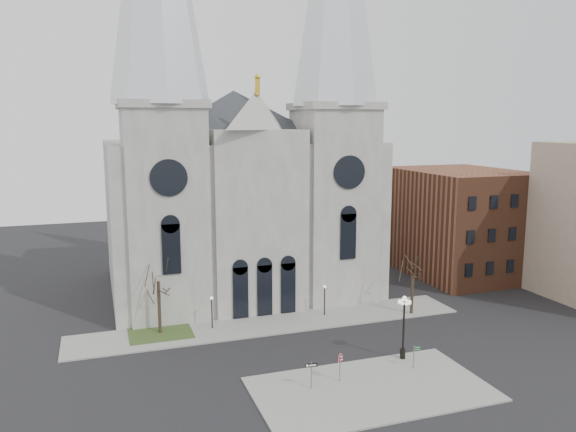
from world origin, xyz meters
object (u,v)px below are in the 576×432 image
object	(u,v)px
globe_lamp	(404,319)
one_way_sign	(311,370)
stop_sign	(340,361)
street_name_sign	(415,355)

from	to	relation	value
globe_lamp	one_way_sign	world-z (taller)	globe_lamp
stop_sign	street_name_sign	xyz separation A→B (m)	(6.78, 0.10, -0.47)
stop_sign	street_name_sign	world-z (taller)	stop_sign
globe_lamp	one_way_sign	bearing A→B (deg)	-164.73
stop_sign	street_name_sign	distance (m)	6.80
globe_lamp	street_name_sign	distance (m)	3.12
one_way_sign	stop_sign	bearing A→B (deg)	16.36
stop_sign	one_way_sign	world-z (taller)	stop_sign
globe_lamp	one_way_sign	xyz separation A→B (m)	(-9.46, -2.58, -2.07)
globe_lamp	stop_sign	bearing A→B (deg)	-162.60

